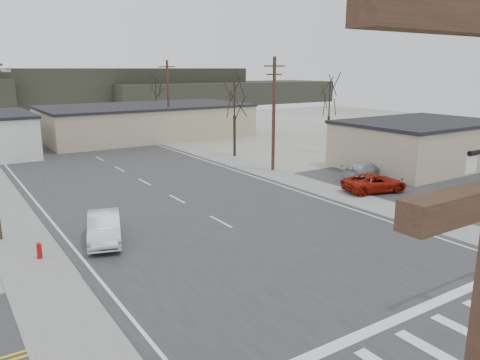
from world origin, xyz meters
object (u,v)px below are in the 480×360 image
Objects in this scene: car_parked_red at (375,183)px; fire_hydrant at (39,251)px; sedan_crossing at (104,227)px; car_parked_dark_a at (416,174)px; car_far_b at (38,125)px; car_parked_dark_b at (421,165)px; car_parked_silver at (365,170)px; car_far_a at (84,129)px.

fire_hydrant is at bearing 103.41° from car_parked_red.
car_parked_dark_a is at bearing 16.42° from sedan_crossing.
sedan_crossing is at bearing -88.69° from car_far_b.
sedan_crossing is 1.10× the size of car_far_b.
car_parked_red is 1.17× the size of car_parked_dark_b.
car_parked_dark_b reaches higher than car_parked_silver.
car_far_a is 10.39m from car_far_b.
sedan_crossing is at bearing 101.63° from car_parked_red.
car_far_a is at bearing 8.58° from car_parked_silver.
car_parked_silver is at bearing 121.77° from car_far_a.
car_far_b is 1.02× the size of car_parked_dark_b.
sedan_crossing is 25.65m from car_parked_dark_a.
car_far_a is 1.23× the size of car_parked_silver.
car_far_a reaches higher than fire_hydrant.
car_far_a reaches higher than sedan_crossing.
car_far_a is 1.39× the size of car_parked_dark_b.
car_parked_dark_b is 0.88× the size of car_parked_silver.
car_parked_dark_b reaches higher than car_parked_dark_a.
sedan_crossing reaches higher than car_parked_red.
sedan_crossing reaches higher than car_parked_dark_b.
car_far_b reaches higher than car_parked_dark_a.
car_parked_dark_b is at bearing -44.75° from car_parked_dark_a.
car_parked_dark_b is at bearing -113.17° from car_parked_silver.
car_far_b is at bearing -53.22° from car_far_a.
car_parked_silver is (26.21, 3.25, 0.26)m from fire_hydrant.
car_parked_dark_b is at bearing 3.41° from fire_hydrant.
fire_hydrant is 3.44m from sedan_crossing.
car_far_b reaches higher than car_parked_silver.
car_far_b is (-4.09, 9.55, -0.12)m from car_far_a.
sedan_crossing is at bearing 9.86° from fire_hydrant.
car_parked_silver is at bearing -62.72° from car_far_b.
car_parked_dark_a is at bearing 141.82° from car_parked_dark_b.
fire_hydrant is 0.15× the size of car_far_a.
car_parked_dark_a is 0.75× the size of car_parked_silver.
car_far_a is (10.17, 41.36, 0.07)m from sedan_crossing.
sedan_crossing is (3.37, 0.59, 0.36)m from fire_hydrant.
sedan_crossing reaches higher than car_parked_silver.
car_far_a is 1.37× the size of car_far_b.
car_far_a is 43.35m from car_parked_red.
car_far_a is at bearing 93.36° from sedan_crossing.
car_far_a reaches higher than car_parked_red.
fire_hydrant is at bearing -152.97° from sedan_crossing.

